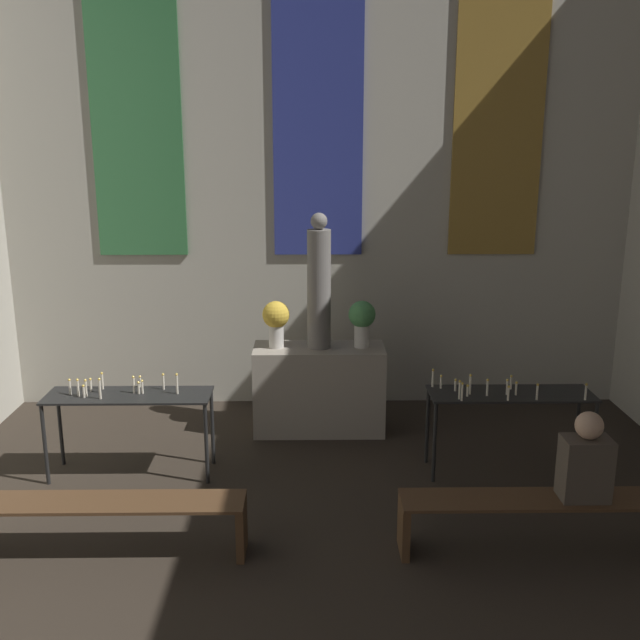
% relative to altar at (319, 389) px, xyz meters
% --- Properties ---
extents(wall_back, '(7.41, 0.16, 5.66)m').
position_rel_altar_xyz_m(wall_back, '(0.00, 0.94, 2.39)').
color(wall_back, '#B2AD9E').
rests_on(wall_back, ground_plane).
extents(altar, '(1.40, 0.58, 0.95)m').
position_rel_altar_xyz_m(altar, '(0.00, 0.00, 0.00)').
color(altar, gray).
rests_on(altar, ground_plane).
extents(statue, '(0.25, 0.25, 1.43)m').
position_rel_altar_xyz_m(statue, '(0.00, 0.00, 1.15)').
color(statue, slate).
rests_on(statue, altar).
extents(flower_vase_left, '(0.29, 0.29, 0.50)m').
position_rel_altar_xyz_m(flower_vase_left, '(-0.46, 0.00, 0.78)').
color(flower_vase_left, beige).
rests_on(flower_vase_left, altar).
extents(flower_vase_right, '(0.29, 0.29, 0.50)m').
position_rel_altar_xyz_m(flower_vase_right, '(0.46, 0.00, 0.78)').
color(flower_vase_right, beige).
rests_on(flower_vase_right, altar).
extents(candle_rack_left, '(1.53, 0.47, 1.00)m').
position_rel_altar_xyz_m(candle_rack_left, '(-1.79, -1.04, 0.24)').
color(candle_rack_left, black).
rests_on(candle_rack_left, ground_plane).
extents(candle_rack_right, '(1.53, 0.47, 1.00)m').
position_rel_altar_xyz_m(candle_rack_right, '(1.78, -1.05, 0.24)').
color(candle_rack_right, black).
rests_on(candle_rack_right, ground_plane).
extents(pew_back_left, '(2.22, 0.36, 0.45)m').
position_rel_altar_xyz_m(pew_back_left, '(-1.70, -2.42, -0.14)').
color(pew_back_left, '#4C331E').
rests_on(pew_back_left, ground_plane).
extents(pew_back_right, '(2.22, 0.36, 0.45)m').
position_rel_altar_xyz_m(pew_back_right, '(1.70, -2.42, -0.14)').
color(pew_back_right, '#4C331E').
rests_on(pew_back_right, ground_plane).
extents(person_seated, '(0.36, 0.24, 0.69)m').
position_rel_altar_xyz_m(person_seated, '(1.98, -2.42, 0.28)').
color(person_seated, '#4C4238').
rests_on(person_seated, pew_back_right).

